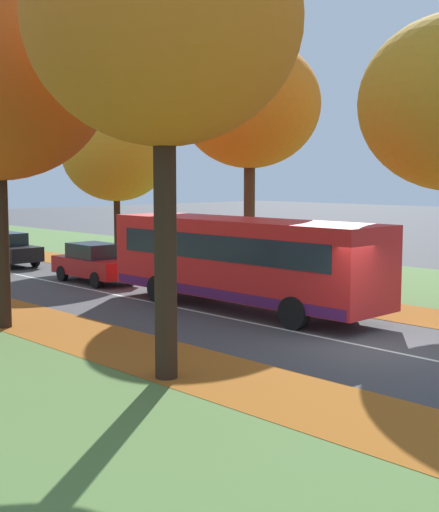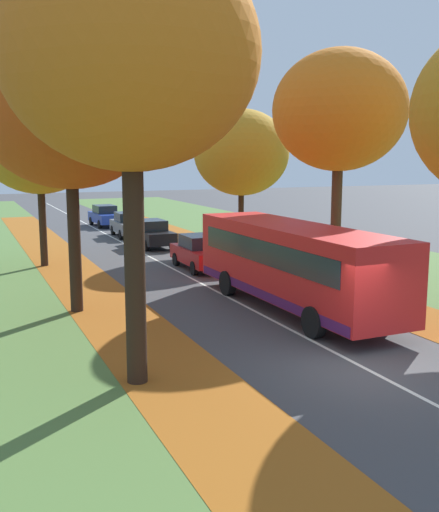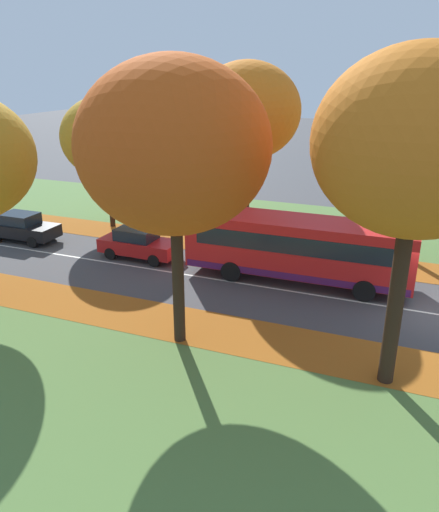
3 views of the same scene
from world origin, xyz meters
name	(u,v)px [view 3 (image 3 of 3)]	position (x,y,z in m)	size (l,w,h in m)	color
ground_plane	(432,314)	(0.00, 0.00, 0.00)	(160.00, 160.00, 0.00)	#424244
leaf_litter_left	(81,304)	(-4.60, 14.00, 0.01)	(2.80, 60.00, 0.00)	#9E5619
grass_verge_right	(129,210)	(9.20, 20.00, 0.00)	(12.00, 90.00, 0.01)	#517538
leaf_litter_right	(176,239)	(4.60, 14.00, 0.01)	(2.80, 60.00, 0.00)	#9E5619
road_centre_line	(40,252)	(0.00, 20.00, 0.00)	(0.12, 80.00, 0.01)	silver
tree_left_nearest	(418,144)	(-5.57, 1.46, 7.55)	(5.79, 5.79, 10.19)	black
tree_left_near	(174,147)	(-5.68, 8.76, 7.08)	(6.35, 6.35, 9.96)	black
tree_right_nearest	(428,131)	(5.98, 1.12, 6.65)	(6.19, 6.19, 9.45)	#382619
tree_right_near	(247,112)	(5.95, 10.19, 7.26)	(5.75, 5.75, 9.88)	#422D1E
tree_right_mid	(106,137)	(5.46, 18.87, 5.55)	(5.36, 5.36, 7.97)	black
bus	(298,246)	(1.35, 6.01, 1.70)	(2.76, 10.43, 2.98)	red
car_red_lead	(139,243)	(1.19, 14.46, 0.81)	(1.85, 4.23, 1.62)	#B21919
car_black_following	(22,227)	(1.18, 22.17, 0.81)	(1.81, 4.22, 1.62)	black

